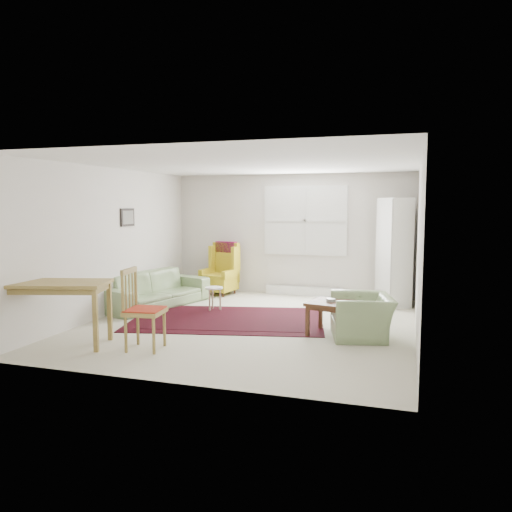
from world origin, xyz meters
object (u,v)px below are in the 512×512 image
(stool, at_px, (214,299))
(cabinet, at_px, (394,252))
(sofa, at_px, (155,283))
(desk_chair, at_px, (145,309))
(desk, at_px, (57,314))
(wingback_chair, at_px, (219,268))
(coffee_table, at_px, (331,318))
(armchair, at_px, (362,312))

(stool, xyz_separation_m, cabinet, (3.03, 1.48, 0.79))
(sofa, height_order, desk_chair, desk_chair)
(sofa, relative_size, desk, 1.61)
(sofa, bearing_deg, wingback_chair, -8.82)
(wingback_chair, xyz_separation_m, desk, (-0.68, -4.18, -0.12))
(coffee_table, relative_size, stool, 1.43)
(stool, relative_size, desk, 0.31)
(coffee_table, height_order, stool, coffee_table)
(wingback_chair, bearing_deg, cabinet, 10.41)
(stool, distance_m, desk_chair, 2.52)
(desk, bearing_deg, armchair, 22.97)
(sofa, distance_m, armchair, 4.00)
(coffee_table, relative_size, desk_chair, 0.57)
(armchair, relative_size, cabinet, 0.47)
(armchair, height_order, stool, armchair)
(desk_chair, bearing_deg, sofa, 19.08)
(stool, bearing_deg, armchair, -21.34)
(coffee_table, relative_size, cabinet, 0.30)
(stool, relative_size, cabinet, 0.21)
(coffee_table, xyz_separation_m, desk, (-3.42, -1.63, 0.18))
(desk, bearing_deg, desk_chair, 8.83)
(cabinet, bearing_deg, stool, -177.64)
(coffee_table, distance_m, desk, 3.79)
(wingback_chair, bearing_deg, sofa, -103.98)
(cabinet, bearing_deg, armchair, -121.37)
(sofa, bearing_deg, coffee_table, -91.44)
(stool, bearing_deg, wingback_chair, 108.12)
(cabinet, bearing_deg, coffee_table, -130.85)
(coffee_table, distance_m, cabinet, 2.76)
(wingback_chair, xyz_separation_m, coffee_table, (2.73, -2.55, -0.30))
(desk_chair, bearing_deg, armchair, -68.31)
(sofa, relative_size, stool, 5.17)
(armchair, relative_size, wingback_chair, 0.85)
(sofa, xyz_separation_m, stool, (1.17, -0.00, -0.23))
(wingback_chair, xyz_separation_m, desk_chair, (0.54, -3.99, -0.02))
(armchair, xyz_separation_m, coffee_table, (-0.44, -0.01, -0.12))
(coffee_table, bearing_deg, armchair, 1.21)
(armchair, bearing_deg, wingback_chair, -142.26)
(cabinet, relative_size, desk_chair, 1.88)
(desk_chair, bearing_deg, desk, 91.76)
(coffee_table, bearing_deg, desk, -154.54)
(sofa, relative_size, coffee_table, 3.62)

